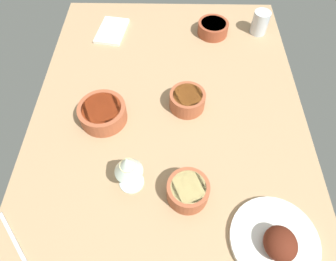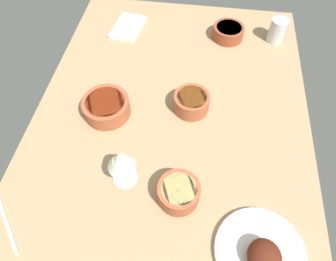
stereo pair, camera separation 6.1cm
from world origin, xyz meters
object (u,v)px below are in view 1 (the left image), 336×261
(bowl_soup, at_px, (187,100))
(folded_napkin, at_px, (112,31))
(water_tumbler, at_px, (260,23))
(fork_loose, at_px, (15,242))
(bowl_pasta, at_px, (188,191))
(bowl_sauce, at_px, (103,113))
(bowl_onions, at_px, (213,28))
(plate_center_main, at_px, (276,241))
(wine_glass, at_px, (128,167))

(bowl_soup, xyz_separation_m, folded_napkin, (-0.38, -0.30, -0.03))
(water_tumbler, height_order, fork_loose, water_tumbler)
(bowl_soup, bearing_deg, bowl_pasta, -0.87)
(bowl_sauce, height_order, bowl_onions, bowl_sauce)
(bowl_sauce, bearing_deg, folded_napkin, -176.21)
(plate_center_main, bearing_deg, folded_napkin, -148.18)
(bowl_pasta, relative_size, bowl_soup, 0.98)
(water_tumbler, height_order, folded_napkin, water_tumbler)
(bowl_onions, height_order, wine_glass, wine_glass)
(bowl_pasta, relative_size, water_tumbler, 1.25)
(wine_glass, height_order, folded_napkin, wine_glass)
(bowl_sauce, bearing_deg, water_tumbler, 128.38)
(wine_glass, distance_m, fork_loose, 0.34)
(wine_glass, bearing_deg, bowl_pasta, 77.22)
(plate_center_main, height_order, bowl_soup, plate_center_main)
(bowl_soup, distance_m, fork_loose, 0.63)
(fork_loose, bearing_deg, bowl_soup, -85.19)
(plate_center_main, relative_size, wine_glass, 1.60)
(bowl_onions, distance_m, water_tumbler, 0.19)
(plate_center_main, height_order, bowl_onions, plate_center_main)
(bowl_pasta, distance_m, bowl_soup, 0.32)
(plate_center_main, xyz_separation_m, folded_napkin, (-0.82, -0.51, -0.01))
(plate_center_main, relative_size, fork_loose, 1.20)
(bowl_sauce, distance_m, folded_napkin, 0.44)
(bowl_sauce, bearing_deg, bowl_onions, 138.96)
(bowl_soup, relative_size, folded_napkin, 0.71)
(bowl_sauce, height_order, wine_glass, wine_glass)
(plate_center_main, xyz_separation_m, bowl_soup, (-0.44, -0.21, 0.01))
(bowl_pasta, relative_size, bowl_sauce, 0.75)
(plate_center_main, distance_m, bowl_sauce, 0.62)
(bowl_pasta, bearing_deg, bowl_sauce, -134.19)
(wine_glass, bearing_deg, bowl_onions, 157.60)
(wine_glass, height_order, fork_loose, wine_glass)
(wine_glass, distance_m, folded_napkin, 0.69)
(bowl_onions, height_order, water_tumbler, water_tumbler)
(bowl_soup, height_order, wine_glass, wine_glass)
(bowl_sauce, distance_m, bowl_onions, 0.58)
(bowl_sauce, bearing_deg, plate_center_main, 51.56)
(bowl_sauce, height_order, water_tumbler, water_tumbler)
(bowl_sauce, xyz_separation_m, fork_loose, (0.39, -0.17, -0.03))
(bowl_soup, relative_size, water_tumbler, 1.28)
(bowl_sauce, relative_size, water_tumbler, 1.66)
(bowl_soup, relative_size, wine_glass, 0.83)
(bowl_soup, bearing_deg, fork_loose, -44.66)
(wine_glass, relative_size, water_tumbler, 1.53)
(bowl_pasta, bearing_deg, bowl_soup, 179.13)
(folded_napkin, bearing_deg, plate_center_main, 31.82)
(water_tumbler, distance_m, fork_loose, 1.12)
(bowl_onions, relative_size, folded_napkin, 0.73)
(bowl_pasta, height_order, fork_loose, bowl_pasta)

